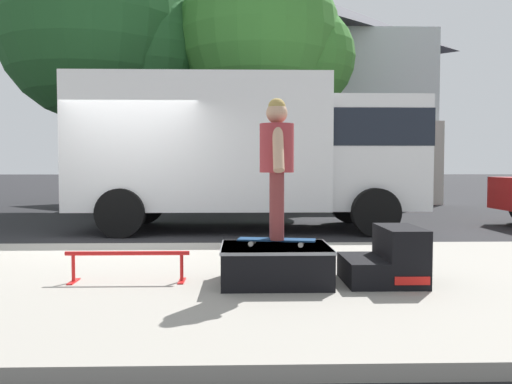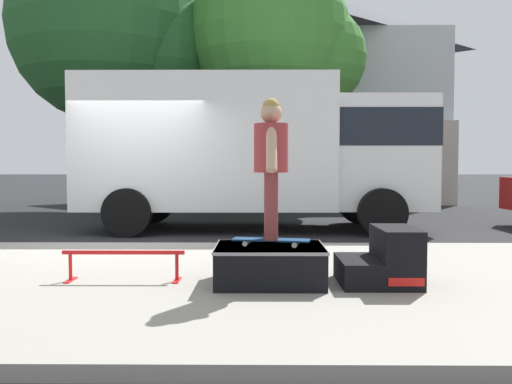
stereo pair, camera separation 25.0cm
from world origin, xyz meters
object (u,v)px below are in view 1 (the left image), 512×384
Objects in this scene: skateboard at (277,240)px; box_truck at (249,147)px; street_tree_neighbour at (105,33)px; skater_kid at (277,157)px; street_tree_main at (268,43)px; grind_rail at (128,259)px; kicker_ramp at (389,260)px; skate_box at (275,263)px.

box_truck is at bearing 92.04° from skateboard.
skater_kid is at bearing -67.13° from street_tree_neighbour.
skater_kid is 10.51m from street_tree_main.
kicker_ramp is at bearing -2.27° from grind_rail.
skateboard is (-1.14, 0.00, 0.20)m from kicker_ramp.
skateboard reaches higher than grind_rail.
street_tree_neighbour reaches higher than street_tree_main.
box_truck is at bearing -48.50° from street_tree_neighbour.
street_tree_neighbour reaches higher than box_truck.
box_truck is at bearing 76.21° from grind_rail.
street_tree_neighbour is (-2.74, 10.01, 4.76)m from grind_rail.
kicker_ramp is 0.56× the size of skater_kid.
street_tree_main is (0.41, 9.93, 4.50)m from skate_box.
grind_rail is 0.90× the size of skater_kid.
skate_box is 0.78× the size of skater_kid.
skateboard is at bearing -92.32° from street_tree_main.
grind_rail is 11.42m from street_tree_neighbour.
skate_box is 5.69m from box_truck.
skater_kid is 0.20× the size of box_truck.
box_truck is (-0.20, 5.51, 0.30)m from skater_kid.
grind_rail is 10.97m from street_tree_main.
box_truck is at bearing 103.66° from kicker_ramp.
skater_kid is (0.01, 0.00, 1.08)m from skate_box.
kicker_ramp reaches higher than skateboard.
street_tree_main reaches higher than grind_rail.
street_tree_main is (0.60, 4.42, 3.13)m from box_truck.
skate_box is at bearing -165.70° from skater_kid.
street_tree_main is at bearing 87.68° from skateboard.
kicker_ramp is at bearing -76.34° from box_truck.
street_tree_neighbour is (-4.25, 10.11, 4.79)m from skate_box.
skateboard is 11.88m from street_tree_neighbour.
skater_kid is at bearing -92.32° from street_tree_main.
kicker_ramp is 0.10× the size of street_tree_neighbour.
street_tree_neighbour is at bearing 112.87° from skater_kid.
skater_kid reaches higher than skateboard.
street_tree_main is (0.40, 9.93, 4.27)m from skateboard.
kicker_ramp is 0.11× the size of street_tree_main.
street_tree_main is (0.40, 9.93, 3.42)m from skater_kid.
grind_rail is 0.16× the size of street_tree_neighbour.
skater_kid is (1.52, -0.10, 1.05)m from grind_rail.
skateboard is 0.10× the size of street_tree_neighbour.
street_tree_main reaches higher than skate_box.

